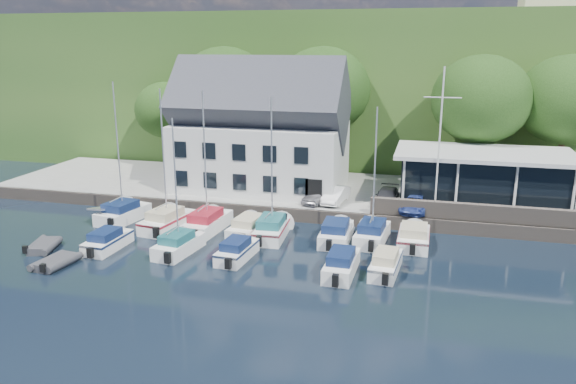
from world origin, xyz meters
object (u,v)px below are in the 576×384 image
Objects in this scene: boat_r1_3 at (250,225)px; boat_r1_5 at (336,231)px; club_pavilion at (483,178)px; flagpole at (439,143)px; boat_r1_4 at (272,171)px; boat_r2_0 at (108,239)px; boat_r1_6 at (375,175)px; harbor_building at (260,137)px; car_blue at (415,203)px; boat_r2_1 at (176,186)px; boat_r2_3 at (342,261)px; dinghy_1 at (56,261)px; car_white at (336,195)px; boat_r1_0 at (119,159)px; boat_r2_2 at (237,249)px; car_dgrey at (387,197)px; boat_r1_2 at (205,166)px; boat_r1_7 at (414,235)px; car_silver at (318,195)px; dinghy_0 at (44,245)px; boat_r1_1 at (164,165)px; boat_r2_4 at (386,261)px.

boat_r1_3 is 6.13m from boat_r1_5.
flagpole is (-3.45, -3.74, 3.22)m from club_pavilion.
boat_r1_4 is 11.68m from boat_r2_0.
boat_r1_6 is (-4.03, -4.31, -1.58)m from flagpole.
car_blue is at bearing -16.66° from harbor_building.
boat_r1_5 reaches higher than boat_r1_3.
boat_r2_3 is at bearing 4.06° from boat_r2_1.
dinghy_1 is (-15.71, -8.57, -0.40)m from boat_r1_5.
car_white is 0.40× the size of boat_r1_6.
harbor_building is at bearing 108.85° from boat_r1_3.
boat_r1_0 is 1.52× the size of boat_r1_5.
car_blue reaches higher than boat_r2_2.
club_pavilion is 7.46m from car_dgrey.
club_pavilion is 4.49× the size of dinghy_1.
harbor_building is 13.57m from boat_r1_6.
harbor_building reaches higher than boat_r2_2.
boat_r1_2 is 1.54× the size of boat_r1_5.
boat_r1_7 is at bearing 4.71° from boat_r1_6.
boat_r1_7 is at bearing -33.34° from car_white.
boat_r2_3 is (3.66, -10.97, -0.87)m from car_silver.
boat_r2_3 is 17.26m from dinghy_1.
boat_r1_0 is at bearing 59.24° from dinghy_0.
boat_r1_1 is 7.86m from boat_r1_4.
flagpole reaches higher than boat_r1_4.
boat_r1_7 is (-1.28, -4.31, -5.54)m from flagpole.
club_pavilion is 13.23m from boat_r1_5.
club_pavilion is 2.47× the size of boat_r2_2.
boat_r1_4 reaches higher than boat_r2_2.
flagpole is 1.81× the size of boat_r1_7.
dinghy_1 is (-6.39, -8.43, -4.44)m from boat_r1_2.
boat_r1_7 is (11.27, 0.66, 0.02)m from boat_r1_3.
boat_r1_0 reaches higher than club_pavilion.
boat_r1_0 is at bearing -179.62° from boat_r1_7.
boat_r1_5 reaches higher than dinghy_0.
car_white is 11.58m from boat_r2_2.
car_dgrey is at bearing 58.23° from boat_r2_2.
club_pavilion reaches higher than dinghy_1.
flagpole is 14.59m from boat_r1_3.
boat_r1_5 is 1.09× the size of boat_r2_4.
boat_r1_7 is at bearing 9.53° from boat_r1_0.
boat_r1_2 is at bearing -135.60° from car_white.
boat_r1_6 is 1.52× the size of boat_r2_3.
car_blue is 0.58× the size of boat_r1_5.
flagpole is at bearing 73.83° from boat_r1_7.
dinghy_0 is at bearing -162.34° from boat_r2_1.
dinghy_1 is at bearing -123.16° from boat_r1_2.
flagpole is (8.84, -0.88, 4.67)m from car_silver.
dinghy_0 is at bearing -160.00° from boat_r1_4.
dinghy_1 is (2.55, -2.25, 0.01)m from dinghy_0.
boat_r1_4 is 14.66m from dinghy_1.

